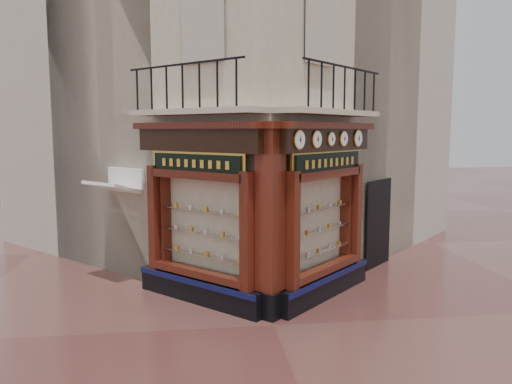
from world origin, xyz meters
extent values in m
plane|color=#522A26|center=(0.00, 0.00, 0.00)|extent=(80.00, 80.00, 0.00)
cube|color=beige|center=(0.00, 6.16, 6.00)|extent=(11.31, 11.31, 12.00)
cube|color=beige|center=(-2.47, 8.63, 5.50)|extent=(11.31, 11.31, 11.00)
cube|color=beige|center=(2.47, 8.63, 5.50)|extent=(11.31, 11.31, 11.00)
cube|color=black|center=(-1.44, 1.54, 0.28)|extent=(2.72, 2.72, 0.55)
cube|color=#0C0F3F|center=(-1.57, 1.41, 0.49)|extent=(2.50, 2.50, 0.12)
cube|color=#3B150A|center=(-0.45, 0.55, 1.77)|extent=(0.37, 0.37, 2.45)
cube|color=#3B150A|center=(-2.43, 2.53, 1.77)|extent=(0.37, 0.37, 2.45)
cube|color=#FFF5C1|center=(-1.20, 1.77, 1.75)|extent=(1.80, 1.80, 2.10)
cube|color=black|center=(-1.42, 1.55, 3.60)|extent=(2.69, 2.69, 0.50)
cube|color=#3B150A|center=(-1.47, 1.50, 3.91)|extent=(2.86, 2.86, 0.14)
cube|color=black|center=(1.44, 1.54, 0.28)|extent=(2.72, 2.72, 0.55)
cube|color=#0C0F3F|center=(1.57, 1.41, 0.49)|extent=(2.50, 2.50, 0.12)
cube|color=#3B150A|center=(0.45, 0.55, 1.77)|extent=(0.37, 0.37, 2.45)
cube|color=#3B150A|center=(2.43, 2.53, 1.77)|extent=(0.37, 0.37, 2.45)
cube|color=#FFF5C1|center=(1.20, 1.77, 1.75)|extent=(1.80, 1.80, 2.10)
cube|color=black|center=(1.42, 1.55, 3.60)|extent=(2.69, 2.69, 0.50)
cube|color=#3B150A|center=(1.47, 1.50, 3.91)|extent=(2.86, 2.86, 0.14)
cube|color=black|center=(0.00, 0.50, 0.28)|extent=(0.78, 0.78, 0.55)
cube|color=#3B150A|center=(0.00, 0.50, 2.20)|extent=(0.64, 0.64, 3.50)
cube|color=#3B150A|center=(0.00, 0.50, 3.91)|extent=(0.85, 0.85, 0.14)
cube|color=beige|center=(-1.48, 1.49, 4.20)|extent=(2.97, 2.97, 0.12)
cube|color=black|center=(-1.72, 1.26, 5.15)|extent=(2.36, 2.36, 0.04)
cube|color=beige|center=(1.48, 1.49, 4.20)|extent=(2.97, 2.97, 0.12)
cube|color=black|center=(1.72, 1.26, 5.15)|extent=(2.36, 2.36, 0.04)
cylinder|color=gold|center=(0.57, 0.47, 3.62)|extent=(0.31, 0.31, 0.39)
cylinder|color=white|center=(0.59, 0.45, 3.62)|extent=(0.25, 0.25, 0.33)
cube|color=black|center=(0.60, 0.44, 3.62)|extent=(0.02, 0.02, 0.13)
cube|color=black|center=(0.60, 0.44, 3.62)|extent=(0.08, 0.08, 0.01)
cylinder|color=gold|center=(1.04, 0.94, 3.62)|extent=(0.30, 0.30, 0.37)
cylinder|color=white|center=(1.06, 0.92, 3.62)|extent=(0.24, 0.24, 0.32)
cube|color=black|center=(1.07, 0.91, 3.62)|extent=(0.02, 0.02, 0.12)
cube|color=black|center=(1.07, 0.91, 3.62)|extent=(0.07, 0.07, 0.01)
cylinder|color=gold|center=(1.47, 1.37, 3.62)|extent=(0.25, 0.25, 0.31)
cylinder|color=white|center=(1.49, 1.35, 3.62)|extent=(0.20, 0.20, 0.26)
cube|color=black|center=(1.50, 1.34, 3.62)|extent=(0.02, 0.02, 0.10)
cube|color=black|center=(1.50, 1.34, 3.62)|extent=(0.06, 0.06, 0.01)
cylinder|color=gold|center=(1.87, 1.77, 3.62)|extent=(0.28, 0.28, 0.35)
cylinder|color=white|center=(1.89, 1.75, 3.62)|extent=(0.23, 0.23, 0.30)
cube|color=black|center=(1.90, 1.74, 3.62)|extent=(0.02, 0.02, 0.12)
cube|color=black|center=(1.90, 1.74, 3.62)|extent=(0.07, 0.07, 0.01)
cylinder|color=gold|center=(2.37, 2.28, 3.62)|extent=(0.32, 0.32, 0.40)
cylinder|color=white|center=(2.40, 2.26, 3.62)|extent=(0.26, 0.26, 0.35)
cube|color=black|center=(2.41, 2.25, 3.62)|extent=(0.02, 0.02, 0.13)
cube|color=black|center=(2.41, 2.25, 3.62)|extent=(0.08, 0.08, 0.01)
cube|color=gold|center=(-1.45, 1.53, 3.10)|extent=(1.99, 1.99, 0.53)
cube|color=black|center=(-1.48, 1.50, 3.10)|extent=(1.85, 1.85, 0.40)
cube|color=gold|center=(1.45, 1.53, 3.10)|extent=(2.11, 2.11, 0.56)
cube|color=black|center=(1.48, 1.50, 3.10)|extent=(1.97, 1.97, 0.42)
camera|label=1|loc=(-1.50, -9.28, 3.79)|focal=35.00mm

